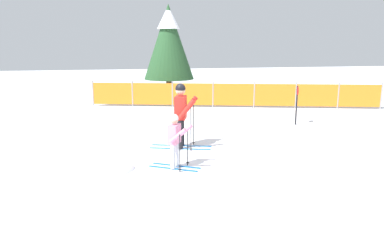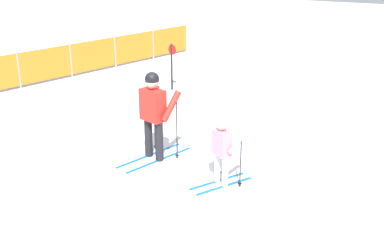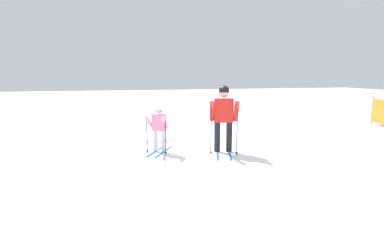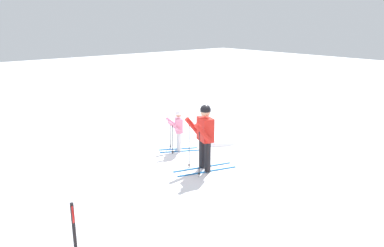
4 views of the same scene
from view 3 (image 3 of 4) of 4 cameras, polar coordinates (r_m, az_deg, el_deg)
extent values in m
plane|color=white|center=(7.87, 3.73, -5.13)|extent=(60.00, 60.00, 0.00)
cube|color=#1966B2|center=(7.76, 7.03, -5.31)|extent=(1.55, 0.50, 0.02)
cube|color=#1966B2|center=(7.75, 4.78, -5.30)|extent=(1.55, 0.50, 0.02)
cylinder|color=black|center=(7.67, 7.09, -2.50)|extent=(0.15, 0.15, 0.76)
cylinder|color=black|center=(7.66, 4.82, -2.49)|extent=(0.15, 0.15, 0.76)
cube|color=red|center=(7.55, 6.05, 2.52)|extent=(0.39, 0.53, 0.59)
cylinder|color=red|center=(7.39, 8.41, 2.30)|extent=(0.48, 0.25, 0.55)
cylinder|color=red|center=(7.36, 3.83, 2.35)|extent=(0.48, 0.25, 0.55)
sphere|color=#D8AD8C|center=(7.51, 6.11, 5.90)|extent=(0.25, 0.25, 0.25)
sphere|color=black|center=(7.51, 6.11, 6.24)|extent=(0.27, 0.27, 0.27)
cylinder|color=black|center=(7.35, 8.57, -1.54)|extent=(0.02, 0.02, 1.18)
cylinder|color=black|center=(7.47, 8.47, -5.53)|extent=(0.07, 0.07, 0.01)
cylinder|color=black|center=(7.32, 3.64, -1.51)|extent=(0.02, 0.02, 1.18)
cylinder|color=black|center=(7.44, 3.60, -5.52)|extent=(0.07, 0.07, 0.01)
cube|color=#1966B2|center=(7.72, -5.42, -5.37)|extent=(1.01, 0.60, 0.02)
cube|color=#1966B2|center=(7.79, -6.91, -5.25)|extent=(1.01, 0.60, 0.02)
cylinder|color=silver|center=(7.65, -5.45, -3.35)|extent=(0.11, 0.11, 0.54)
cylinder|color=silver|center=(7.73, -6.95, -3.25)|extent=(0.11, 0.11, 0.54)
cube|color=pink|center=(7.60, -6.27, 0.23)|extent=(0.33, 0.39, 0.42)
cylinder|color=pink|center=(7.37, -5.22, 0.17)|extent=(0.37, 0.26, 0.34)
cylinder|color=pink|center=(7.52, -8.21, 0.30)|extent=(0.37, 0.26, 0.34)
sphere|color=#D8AD8C|center=(7.55, -6.31, 2.60)|extent=(0.18, 0.18, 0.18)
sphere|color=white|center=(7.55, -6.32, 2.84)|extent=(0.19, 0.19, 0.19)
cylinder|color=black|center=(7.38, -5.05, -2.79)|extent=(0.02, 0.02, 0.84)
cylinder|color=black|center=(7.46, -5.01, -5.49)|extent=(0.07, 0.07, 0.01)
cylinder|color=black|center=(7.56, -8.57, -2.56)|extent=(0.02, 0.02, 0.84)
cylinder|color=black|center=(7.64, -8.50, -5.19)|extent=(0.07, 0.07, 0.01)
cylinder|color=gray|center=(13.92, 31.13, 2.19)|extent=(0.06, 0.06, 1.10)
ellipsoid|color=white|center=(9.25, -6.56, -2.97)|extent=(1.30, 1.11, 0.52)
camera|label=1|loc=(10.96, -53.58, 9.58)|focal=35.00mm
camera|label=2|loc=(14.43, -22.67, 16.06)|focal=45.00mm
camera|label=4|loc=(9.37, 70.93, 13.73)|focal=35.00mm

